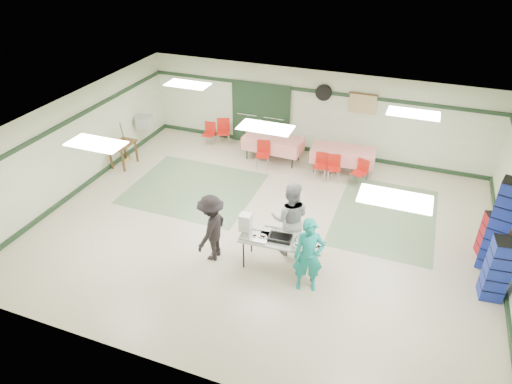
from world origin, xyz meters
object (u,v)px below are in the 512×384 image
(chair_b, at_px, (321,163))
(chair_d, at_px, (263,151))
(volunteer_dark, at_px, (212,228))
(chair_c, at_px, (361,170))
(broom, at_px, (125,141))
(serving_table, at_px, (281,240))
(crate_stack_red, at_px, (491,236))
(volunteer_teal, at_px, (309,256))
(printer_table, at_px, (122,147))
(office_printer, at_px, (145,122))
(chair_loose_b, at_px, (210,131))
(crate_stack_blue_a, at_px, (498,269))
(dining_table_a, at_px, (343,155))
(volunteer_grey, at_px, (290,219))
(chair_a, at_px, (334,165))
(dining_table_b, at_px, (273,143))
(chair_loose_a, at_px, (223,129))
(crate_stack_blue_b, at_px, (500,226))

(chair_b, distance_m, chair_d, 1.81)
(volunteer_dark, distance_m, chair_b, 4.67)
(chair_c, distance_m, broom, 7.20)
(serving_table, xyz_separation_m, crate_stack_red, (4.32, 2.05, -0.17))
(volunteer_teal, height_order, printer_table, volunteer_teal)
(chair_b, relative_size, office_printer, 1.65)
(chair_c, xyz_separation_m, chair_loose_b, (-5.18, 0.86, 0.01))
(chair_c, xyz_separation_m, crate_stack_blue_a, (3.27, -3.57, 0.23))
(dining_table_a, bearing_deg, volunteer_grey, -99.71)
(chair_a, bearing_deg, broom, 176.01)
(chair_a, bearing_deg, serving_table, -107.80)
(dining_table_b, distance_m, chair_b, 1.79)
(dining_table_b, distance_m, office_printer, 4.25)
(office_printer, bearing_deg, chair_b, -11.16)
(chair_c, xyz_separation_m, broom, (-7.11, -1.14, 0.21))
(volunteer_dark, height_order, dining_table_a, volunteer_dark)
(volunteer_grey, bearing_deg, chair_loose_b, -61.47)
(serving_table, distance_m, crate_stack_blue_a, 4.36)
(chair_d, bearing_deg, chair_a, -12.18)
(chair_loose_a, height_order, crate_stack_red, crate_stack_red)
(volunteer_dark, xyz_separation_m, dining_table_a, (1.92, 5.02, -0.24))
(volunteer_dark, height_order, chair_b, volunteer_dark)
(serving_table, distance_m, crate_stack_blue_b, 4.62)
(crate_stack_blue_a, relative_size, printer_table, 1.65)
(chair_loose_a, bearing_deg, broom, -157.83)
(chair_b, distance_m, office_printer, 5.89)
(chair_c, relative_size, chair_loose_a, 0.87)
(crate_stack_blue_b, relative_size, broom, 1.67)
(chair_loose_a, bearing_deg, serving_table, -75.74)
(printer_table, relative_size, office_printer, 1.81)
(volunteer_grey, height_order, broom, volunteer_grey)
(dining_table_a, xyz_separation_m, broom, (-6.46, -1.72, 0.11))
(serving_table, relative_size, chair_d, 2.06)
(chair_d, xyz_separation_m, crate_stack_red, (6.24, -2.17, 0.01))
(dining_table_a, bearing_deg, dining_table_b, 175.32)
(crate_stack_blue_b, bearing_deg, chair_b, 149.58)
(volunteer_grey, distance_m, office_printer, 6.97)
(chair_b, xyz_separation_m, printer_table, (-5.87, -1.40, 0.16))
(dining_table_b, xyz_separation_m, crate_stack_blue_a, (6.12, -4.15, 0.14))
(broom, bearing_deg, dining_table_b, 13.54)
(chair_b, relative_size, chair_loose_b, 0.98)
(chair_d, bearing_deg, volunteer_dark, -96.88)
(chair_d, height_order, printer_table, chair_d)
(serving_table, relative_size, dining_table_a, 0.93)
(volunteer_dark, height_order, chair_loose_b, volunteer_dark)
(chair_d, distance_m, crate_stack_red, 6.60)
(volunteer_teal, xyz_separation_m, volunteer_grey, (-0.71, 1.03, 0.05))
(volunteer_dark, bearing_deg, chair_c, 152.60)
(dining_table_b, xyz_separation_m, broom, (-4.26, -1.72, 0.11))
(serving_table, bearing_deg, chair_loose_a, 121.78)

